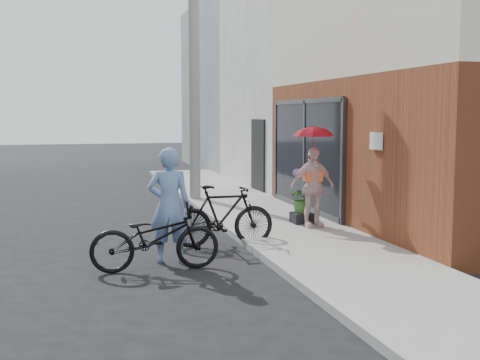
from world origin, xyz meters
name	(u,v)px	position (x,y,z in m)	size (l,w,h in m)	color
ground	(200,258)	(0.00, 0.00, 0.00)	(80.00, 80.00, 0.00)	black
sidewalk	(283,226)	(2.10, 2.00, 0.06)	(2.20, 24.00, 0.12)	gray
curb	(227,229)	(0.94, 2.00, 0.06)	(0.12, 24.00, 0.12)	#9E9E99
plaster_building	(359,77)	(7.20, 9.00, 3.50)	(8.00, 6.00, 7.00)	white
east_building_far	(287,87)	(7.20, 16.00, 3.50)	(8.00, 8.00, 7.00)	slate
utility_pole	(194,66)	(1.10, 6.00, 3.50)	(0.28, 0.28, 7.00)	#9E9E99
officer	(169,206)	(-0.52, -0.18, 0.89)	(0.65, 0.43, 1.79)	#7193CA
bike_left	(155,237)	(-0.79, -0.59, 0.49)	(0.65, 1.88, 0.99)	black
bike_right	(223,216)	(0.56, 0.75, 0.54)	(0.50, 1.79, 1.07)	black
kimono_woman	(312,187)	(2.50, 1.46, 0.90)	(0.91, 0.38, 1.55)	beige
parasol	(313,129)	(2.50, 1.46, 2.00)	(0.76, 0.76, 0.66)	red
planter	(302,218)	(2.46, 1.89, 0.22)	(0.39, 0.39, 0.21)	black
potted_plant	(302,199)	(2.46, 1.89, 0.61)	(0.51, 0.45, 0.57)	#42742E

